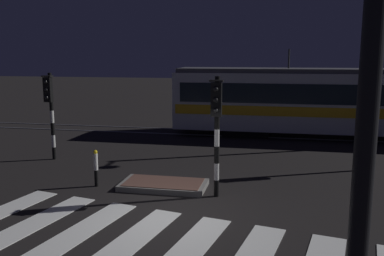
# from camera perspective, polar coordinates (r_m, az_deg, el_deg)

# --- Properties ---
(ground_plane) EXTENTS (120.00, 120.00, 0.00)m
(ground_plane) POSITION_cam_1_polar(r_m,az_deg,el_deg) (10.43, -2.51, -11.92)
(ground_plane) COLOR black
(rail_near) EXTENTS (80.00, 0.12, 0.03)m
(rail_near) POSITION_cam_1_polar(r_m,az_deg,el_deg) (20.31, 4.54, -1.08)
(rail_near) COLOR #59595E
(rail_near) RESTS_ON ground
(rail_far) EXTENTS (80.00, 0.12, 0.03)m
(rail_far) POSITION_cam_1_polar(r_m,az_deg,el_deg) (21.72, 5.00, -0.37)
(rail_far) COLOR #59595E
(rail_far) RESTS_ON ground
(crosswalk_zebra) EXTENTS (10.36, 6.26, 0.02)m
(crosswalk_zebra) POSITION_cam_1_polar(r_m,az_deg,el_deg) (8.63, -5.91, -16.77)
(crosswalk_zebra) COLOR silver
(crosswalk_zebra) RESTS_ON ground
(traffic_island) EXTENTS (2.51, 1.33, 0.18)m
(traffic_island) POSITION_cam_1_polar(r_m,az_deg,el_deg) (12.54, -3.87, -7.71)
(traffic_island) COLOR slate
(traffic_island) RESTS_ON ground
(traffic_light_median_centre) EXTENTS (0.36, 0.42, 3.32)m
(traffic_light_median_centre) POSITION_cam_1_polar(r_m,az_deg,el_deg) (11.21, 3.36, 1.24)
(traffic_light_median_centre) COLOR black
(traffic_light_median_centre) RESTS_ON ground
(traffic_light_corner_far_left) EXTENTS (0.36, 0.42, 3.24)m
(traffic_light_corner_far_left) POSITION_cam_1_polar(r_m,az_deg,el_deg) (16.23, -18.76, 3.22)
(traffic_light_corner_far_left) COLOR black
(traffic_light_corner_far_left) RESTS_ON ground
(traffic_light_corner_far_right) EXTENTS (0.36, 0.42, 3.32)m
(traffic_light_corner_far_right) POSITION_cam_1_polar(r_m,az_deg,el_deg) (15.03, 22.97, 2.69)
(traffic_light_corner_far_right) COLOR black
(traffic_light_corner_far_right) RESTS_ON ground
(street_lamp_trackside_right) EXTENTS (0.44, 1.21, 7.04)m
(street_lamp_trackside_right) POSITION_cam_1_polar(r_m,az_deg,el_deg) (18.85, 24.36, 10.88)
(street_lamp_trackside_right) COLOR black
(street_lamp_trackside_right) RESTS_ON ground
(tram) EXTENTS (15.53, 2.58, 4.15)m
(tram) POSITION_cam_1_polar(r_m,az_deg,el_deg) (20.82, 19.19, 3.49)
(tram) COLOR silver
(tram) RESTS_ON ground
(bollard_island_edge) EXTENTS (0.12, 0.12, 1.11)m
(bollard_island_edge) POSITION_cam_1_polar(r_m,az_deg,el_deg) (12.83, -12.92, -5.34)
(bollard_island_edge) COLOR black
(bollard_island_edge) RESTS_ON ground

